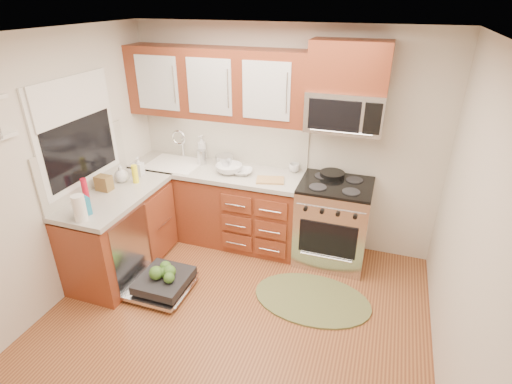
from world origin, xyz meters
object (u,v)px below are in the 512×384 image
(stock_pot, at_px, (225,160))
(bowl_b, at_px, (229,169))
(upper_cabinets, at_px, (216,84))
(skillet, at_px, (332,174))
(range, at_px, (333,222))
(cutting_board, at_px, (270,180))
(rug, at_px, (312,299))
(paper_towel_roll, at_px, (79,208))
(dishwasher, at_px, (161,283))
(microwave, at_px, (345,111))
(cup, at_px, (294,168))
(sink, at_px, (175,173))
(bowl_a, at_px, (242,172))

(stock_pot, relative_size, bowl_b, 0.72)
(upper_cabinets, relative_size, skillet, 7.56)
(stock_pot, bearing_deg, range, -5.79)
(stock_pot, relative_size, cutting_board, 0.73)
(rug, height_order, paper_towel_roll, paper_towel_roll)
(paper_towel_roll, relative_size, bowl_b, 0.81)
(dishwasher, xyz_separation_m, cutting_board, (0.84, 1.02, 0.84))
(rug, distance_m, skillet, 1.35)
(rug, bearing_deg, paper_towel_roll, -161.39)
(microwave, relative_size, dishwasher, 1.09)
(bowl_b, bearing_deg, cup, 20.51)
(sink, relative_size, stock_pot, 2.85)
(microwave, relative_size, rug, 0.65)
(microwave, height_order, bowl_a, microwave)
(stock_pot, bearing_deg, dishwasher, -99.23)
(upper_cabinets, height_order, stock_pot, upper_cabinets)
(cup, bearing_deg, microwave, -11.01)
(range, distance_m, microwave, 1.23)
(range, xyz_separation_m, paper_towel_roll, (-2.06, -1.45, 0.57))
(stock_pot, distance_m, bowl_a, 0.33)
(cutting_board, xyz_separation_m, bowl_a, (-0.35, 0.08, 0.02))
(dishwasher, xyz_separation_m, stock_pot, (0.21, 1.27, 0.89))
(stock_pot, xyz_separation_m, cutting_board, (0.64, -0.24, -0.05))
(sink, xyz_separation_m, cup, (1.42, 0.23, 0.17))
(dishwasher, bearing_deg, stock_pot, 80.77)
(skillet, distance_m, bowl_b, 1.15)
(range, bearing_deg, rug, -93.31)
(bowl_b, distance_m, cup, 0.74)
(range, bearing_deg, sink, -179.70)
(skillet, height_order, cup, cup)
(rug, distance_m, stock_pot, 1.86)
(stock_pot, bearing_deg, upper_cabinets, 172.21)
(bowl_a, height_order, cup, cup)
(dishwasher, bearing_deg, sink, 109.20)
(sink, xyz_separation_m, stock_pot, (0.60, 0.15, 0.19))
(bowl_b, xyz_separation_m, cup, (0.69, 0.26, 0.00))
(paper_towel_roll, bearing_deg, sink, 84.78)
(upper_cabinets, relative_size, range, 2.16)
(sink, xyz_separation_m, paper_towel_roll, (-0.13, -1.44, 0.25))
(sink, xyz_separation_m, bowl_a, (0.88, -0.02, 0.15))
(upper_cabinets, xyz_separation_m, paper_towel_roll, (-0.66, -1.59, -0.83))
(dishwasher, relative_size, bowl_b, 2.32)
(skillet, bearing_deg, cup, 174.18)
(rug, height_order, cutting_board, cutting_board)
(dishwasher, relative_size, cup, 5.70)
(sink, height_order, bowl_b, bowl_b)
(sink, distance_m, bowl_b, 0.74)
(range, distance_m, rug, 0.90)
(skillet, bearing_deg, sink, -174.30)
(dishwasher, xyz_separation_m, cup, (1.03, 1.35, 0.87))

